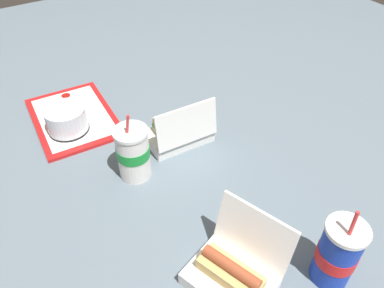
{
  "coord_description": "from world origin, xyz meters",
  "views": [
    {
      "loc": [
        0.7,
        -0.45,
        0.8
      ],
      "look_at": [
        -0.02,
        0.02,
        0.05
      ],
      "focal_mm": 35.0,
      "sensor_mm": 36.0,
      "label": 1
    }
  ],
  "objects_px": {
    "clamshell_hotdog_corner": "(233,273)",
    "clamshell_sandwich_right": "(179,131)",
    "food_tray": "(74,117)",
    "ketchup_cup": "(66,98)",
    "soda_cup_back": "(133,153)",
    "plastic_fork": "(88,106)",
    "cake_container": "(67,120)",
    "soda_cup_right": "(337,254)"
  },
  "relations": [
    {
      "from": "food_tray",
      "to": "soda_cup_back",
      "type": "distance_m",
      "value": 0.37
    },
    {
      "from": "cake_container",
      "to": "clamshell_hotdog_corner",
      "type": "xyz_separation_m",
      "value": [
        0.72,
        0.13,
        -0.01
      ]
    },
    {
      "from": "food_tray",
      "to": "soda_cup_back",
      "type": "bearing_deg",
      "value": 10.23
    },
    {
      "from": "food_tray",
      "to": "soda_cup_back",
      "type": "height_order",
      "value": "soda_cup_back"
    },
    {
      "from": "ketchup_cup",
      "to": "soda_cup_back",
      "type": "relative_size",
      "value": 0.18
    },
    {
      "from": "ketchup_cup",
      "to": "soda_cup_right",
      "type": "bearing_deg",
      "value": 15.8
    },
    {
      "from": "ketchup_cup",
      "to": "food_tray",
      "type": "bearing_deg",
      "value": -7.02
    },
    {
      "from": "clamshell_hotdog_corner",
      "to": "ketchup_cup",
      "type": "bearing_deg",
      "value": -174.71
    },
    {
      "from": "plastic_fork",
      "to": "clamshell_sandwich_right",
      "type": "xyz_separation_m",
      "value": [
        0.33,
        0.19,
        0.03
      ]
    },
    {
      "from": "cake_container",
      "to": "plastic_fork",
      "type": "xyz_separation_m",
      "value": [
        -0.1,
        0.1,
        -0.04
      ]
    },
    {
      "from": "ketchup_cup",
      "to": "clamshell_hotdog_corner",
      "type": "distance_m",
      "value": 0.89
    },
    {
      "from": "cake_container",
      "to": "soda_cup_right",
      "type": "xyz_separation_m",
      "value": [
        0.83,
        0.33,
        0.04
      ]
    },
    {
      "from": "cake_container",
      "to": "ketchup_cup",
      "type": "distance_m",
      "value": 0.18
    },
    {
      "from": "cake_container",
      "to": "clamshell_sandwich_right",
      "type": "bearing_deg",
      "value": 50.7
    },
    {
      "from": "ketchup_cup",
      "to": "clamshell_hotdog_corner",
      "type": "bearing_deg",
      "value": 5.29
    },
    {
      "from": "ketchup_cup",
      "to": "soda_cup_right",
      "type": "height_order",
      "value": "soda_cup_right"
    },
    {
      "from": "food_tray",
      "to": "clamshell_sandwich_right",
      "type": "relative_size",
      "value": 1.83
    },
    {
      "from": "ketchup_cup",
      "to": "plastic_fork",
      "type": "bearing_deg",
      "value": 36.53
    },
    {
      "from": "soda_cup_back",
      "to": "ketchup_cup",
      "type": "bearing_deg",
      "value": -173.45
    },
    {
      "from": "plastic_fork",
      "to": "cake_container",
      "type": "bearing_deg",
      "value": -34.36
    },
    {
      "from": "cake_container",
      "to": "clamshell_hotdog_corner",
      "type": "bearing_deg",
      "value": 10.28
    },
    {
      "from": "food_tray",
      "to": "clamshell_sandwich_right",
      "type": "xyz_separation_m",
      "value": [
        0.3,
        0.25,
        0.04
      ]
    },
    {
      "from": "clamshell_hotdog_corner",
      "to": "soda_cup_right",
      "type": "relative_size",
      "value": 0.97
    },
    {
      "from": "clamshell_sandwich_right",
      "to": "soda_cup_back",
      "type": "xyz_separation_m",
      "value": [
        0.06,
        -0.19,
        0.04
      ]
    },
    {
      "from": "ketchup_cup",
      "to": "soda_cup_back",
      "type": "xyz_separation_m",
      "value": [
        0.46,
        0.05,
        0.06
      ]
    },
    {
      "from": "food_tray",
      "to": "clamshell_sandwich_right",
      "type": "distance_m",
      "value": 0.39
    },
    {
      "from": "food_tray",
      "to": "cake_container",
      "type": "distance_m",
      "value": 0.09
    },
    {
      "from": "clamshell_sandwich_right",
      "to": "soda_cup_right",
      "type": "bearing_deg",
      "value": 4.15
    },
    {
      "from": "cake_container",
      "to": "ketchup_cup",
      "type": "xyz_separation_m",
      "value": [
        -0.17,
        0.05,
        -0.03
      ]
    },
    {
      "from": "clamshell_hotdog_corner",
      "to": "soda_cup_back",
      "type": "xyz_separation_m",
      "value": [
        -0.43,
        -0.03,
        0.04
      ]
    },
    {
      "from": "cake_container",
      "to": "ketchup_cup",
      "type": "relative_size",
      "value": 3.35
    },
    {
      "from": "clamshell_sandwich_right",
      "to": "clamshell_hotdog_corner",
      "type": "bearing_deg",
      "value": -17.8
    },
    {
      "from": "food_tray",
      "to": "soda_cup_right",
      "type": "distance_m",
      "value": 0.94
    },
    {
      "from": "food_tray",
      "to": "ketchup_cup",
      "type": "relative_size",
      "value": 9.63
    },
    {
      "from": "soda_cup_back",
      "to": "clamshell_sandwich_right",
      "type": "bearing_deg",
      "value": 107.18
    },
    {
      "from": "ketchup_cup",
      "to": "plastic_fork",
      "type": "xyz_separation_m",
      "value": [
        0.07,
        0.05,
        -0.01
      ]
    },
    {
      "from": "cake_container",
      "to": "plastic_fork",
      "type": "relative_size",
      "value": 1.22
    },
    {
      "from": "plastic_fork",
      "to": "ketchup_cup",
      "type": "bearing_deg",
      "value": -130.99
    },
    {
      "from": "clamshell_hotdog_corner",
      "to": "clamshell_sandwich_right",
      "type": "bearing_deg",
      "value": 162.2
    },
    {
      "from": "plastic_fork",
      "to": "clamshell_hotdog_corner",
      "type": "bearing_deg",
      "value": 14.52
    },
    {
      "from": "ketchup_cup",
      "to": "plastic_fork",
      "type": "relative_size",
      "value": 0.36
    },
    {
      "from": "ketchup_cup",
      "to": "clamshell_sandwich_right",
      "type": "relative_size",
      "value": 0.19
    }
  ]
}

